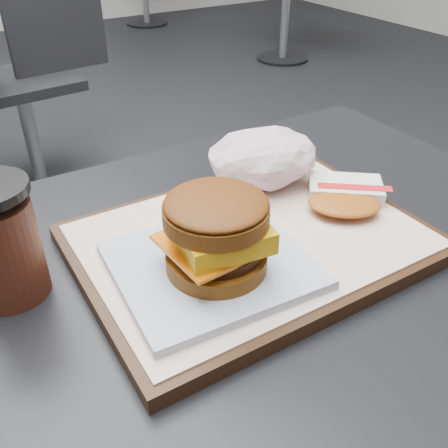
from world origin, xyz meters
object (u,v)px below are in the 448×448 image
customer_table (253,361)px  crumpled_wrapper (264,158)px  coffee_cup (1,245)px  breakfast_sandwich (215,241)px  neighbor_chair (33,67)px  hash_brown (345,195)px  serving_tray (251,242)px

customer_table → crumpled_wrapper: crumpled_wrapper is taller
coffee_cup → breakfast_sandwich: bearing=-29.8°
breakfast_sandwich → neighbor_chair: breakfast_sandwich is taller
hash_brown → crumpled_wrapper: 0.11m
crumpled_wrapper → coffee_cup: bearing=-174.4°
customer_table → breakfast_sandwich: size_ratio=4.00×
serving_tray → crumpled_wrapper: (0.08, 0.10, 0.04)m
coffee_cup → neighbor_chair: 1.79m
customer_table → serving_tray: bearing=120.8°
hash_brown → crumpled_wrapper: (-0.05, 0.10, 0.02)m
serving_tray → hash_brown: size_ratio=2.81×
coffee_cup → neighbor_chair: size_ratio=0.14×
hash_brown → neighbor_chair: neighbor_chair is taller
customer_table → neighbor_chair: 1.79m
customer_table → serving_tray: 0.20m
serving_tray → breakfast_sandwich: 0.09m
serving_tray → neighbor_chair: bearing=85.7°
crumpled_wrapper → neighbor_chair: neighbor_chair is taller
serving_tray → neighbor_chair: neighbor_chair is taller
breakfast_sandwich → coffee_cup: coffee_cup is taller
hash_brown → serving_tray: bearing=179.1°
serving_tray → hash_brown: bearing=-0.9°
customer_table → coffee_cup: bearing=163.9°
coffee_cup → neighbor_chair: coffee_cup is taller
customer_table → coffee_cup: coffee_cup is taller
serving_tray → breakfast_sandwich: size_ratio=1.90×
breakfast_sandwich → hash_brown: bearing=9.6°
customer_table → hash_brown: bearing=2.4°
serving_tray → customer_table: bearing=-59.2°
neighbor_chair → serving_tray: bearing=-94.3°
breakfast_sandwich → hash_brown: (0.20, 0.03, -0.03)m
breakfast_sandwich → neighbor_chair: bearing=83.6°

